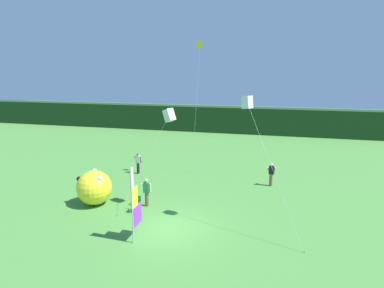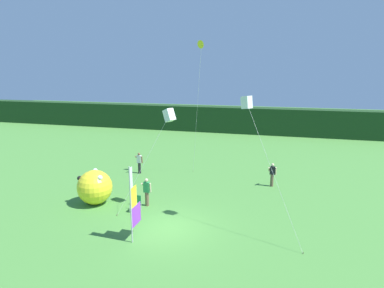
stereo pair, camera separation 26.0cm
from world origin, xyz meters
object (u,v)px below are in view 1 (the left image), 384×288
Objects in this scene: folding_chair at (136,203)px; inflatable_balloon at (94,188)px; kite_yellow_delta_0 at (200,46)px; person_near_banner at (147,191)px; person_far_left at (138,163)px; person_mid_field at (271,174)px; banner_flag at (135,205)px; kite_white_box_1 at (169,116)px; kite_white_box_2 at (247,103)px.

inflatable_balloon is at bearing 173.71° from folding_chair.
folding_chair is 0.09× the size of kite_yellow_delta_0.
person_near_banner is 10.64m from kite_yellow_delta_0.
inflatable_balloon is (-0.09, -6.14, 0.16)m from person_far_left.
person_far_left is at bearing 178.54° from person_mid_field.
kite_white_box_1 reaches higher than banner_flag.
inflatable_balloon reaches higher than person_mid_field.
person_near_banner is at bearing 69.31° from folding_chair.
person_far_left is (-4.02, 9.41, -0.88)m from banner_flag.
kite_white_box_2 is at bearing -12.08° from kite_white_box_1.
person_near_banner is at bearing 9.42° from inflatable_balloon.
inflatable_balloon is at bearing 141.48° from banner_flag.
folding_chair is at bearing -179.47° from kite_white_box_2.
person_mid_field is 10.04m from person_far_left.
inflatable_balloon is 11.75m from kite_yellow_delta_0.
inflatable_balloon is at bearing -126.75° from kite_yellow_delta_0.
kite_white_box_2 reaches higher than banner_flag.
banner_flag is 4.13× the size of folding_chair.
kite_yellow_delta_0 is 8.49m from kite_white_box_2.
banner_flag is at bearing -94.50° from kite_yellow_delta_0.
person_mid_field is at bearing -7.25° from kite_yellow_delta_0.
person_mid_field is 0.99× the size of person_far_left.
person_near_banner is 0.25× the size of kite_white_box_2.
inflatable_balloon is at bearing -171.57° from kite_white_box_1.
kite_white_box_1 is (4.43, -5.47, 4.53)m from person_far_left.
kite_white_box_1 reaches higher than person_mid_field.
folding_chair is at bearing -110.69° from person_near_banner.
person_mid_field is at bearing 37.41° from person_near_banner.
kite_white_box_2 is at bearing -36.15° from person_far_left.
kite_yellow_delta_0 reaches higher than person_far_left.
person_near_banner is 0.17× the size of kite_yellow_delta_0.
folding_chair is 0.15× the size of kite_white_box_1.
person_mid_field is 0.79× the size of inflatable_balloon.
folding_chair is (-7.33, -6.19, -0.36)m from person_mid_field.
folding_chair is 8.35m from kite_white_box_2.
person_near_banner is 1.90× the size of folding_chair.
kite_yellow_delta_0 is at bearing 73.63° from person_near_banner.
banner_flag is 2.18× the size of person_near_banner.
banner_flag is at bearing -66.17° from folding_chair.
banner_flag is at bearing -123.30° from person_mid_field.
banner_flag reaches higher than person_near_banner.
person_near_banner is 3.16m from inflatable_balloon.
kite_yellow_delta_0 is (2.08, 6.86, 8.98)m from folding_chair.
person_mid_field is 8.90m from kite_white_box_1.
person_mid_field is 0.17× the size of kite_yellow_delta_0.
kite_white_box_1 reaches higher than folding_chair.
person_far_left is 7.00m from folding_chair.
kite_white_box_1 reaches higher than person_far_left.
person_far_left is 6.14m from inflatable_balloon.
folding_chair is at bearing -150.29° from kite_white_box_1.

